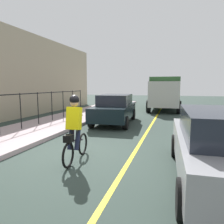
{
  "coord_description": "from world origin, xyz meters",
  "views": [
    {
      "loc": [
        -5.38,
        -2.74,
        2.07
      ],
      "look_at": [
        2.69,
        -0.31,
        1.0
      ],
      "focal_mm": 33.37,
      "sensor_mm": 36.0,
      "label": 1
    }
  ],
  "objects_px": {
    "cyclist_lead": "(75,129)",
    "box_truck_background": "(165,92)",
    "parked_sedan_rear": "(115,108)",
    "patrol_sedan": "(222,146)"
  },
  "relations": [
    {
      "from": "patrol_sedan",
      "to": "box_truck_background",
      "type": "xyz_separation_m",
      "value": [
        13.97,
        1.84,
        0.73
      ]
    },
    {
      "from": "cyclist_lead",
      "to": "patrol_sedan",
      "type": "bearing_deg",
      "value": -98.54
    },
    {
      "from": "patrol_sedan",
      "to": "cyclist_lead",
      "type": "bearing_deg",
      "value": 83.49
    },
    {
      "from": "cyclist_lead",
      "to": "box_truck_background",
      "type": "relative_size",
      "value": 0.27
    },
    {
      "from": "cyclist_lead",
      "to": "parked_sedan_rear",
      "type": "xyz_separation_m",
      "value": [
        6.01,
        0.6,
        -0.09
      ]
    },
    {
      "from": "parked_sedan_rear",
      "to": "box_truck_background",
      "type": "height_order",
      "value": "box_truck_background"
    },
    {
      "from": "patrol_sedan",
      "to": "box_truck_background",
      "type": "height_order",
      "value": "box_truck_background"
    },
    {
      "from": "parked_sedan_rear",
      "to": "patrol_sedan",
      "type": "bearing_deg",
      "value": 29.23
    },
    {
      "from": "cyclist_lead",
      "to": "parked_sedan_rear",
      "type": "relative_size",
      "value": 0.4
    },
    {
      "from": "patrol_sedan",
      "to": "parked_sedan_rear",
      "type": "distance_m",
      "value": 7.52
    }
  ]
}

